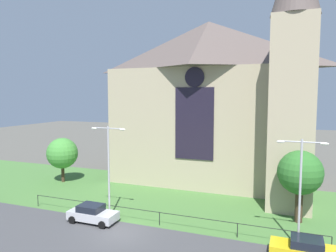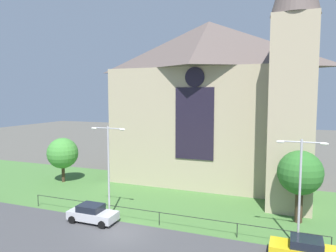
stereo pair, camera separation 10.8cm
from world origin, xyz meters
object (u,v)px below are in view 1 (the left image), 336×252
at_px(tree_left_far, 62,153).
at_px(streetlamp_near, 109,160).
at_px(streetlamp_far, 301,179).
at_px(parked_car_silver, 93,214).
at_px(parked_car_yellow, 304,249).
at_px(tree_right_near, 300,173).
at_px(church_building, 213,100).

relative_size(tree_left_far, streetlamp_near, 0.68).
bearing_deg(streetlamp_far, parked_car_silver, -175.35).
relative_size(tree_left_far, parked_car_yellow, 1.32).
bearing_deg(parked_car_silver, tree_left_far, 138.78).
bearing_deg(tree_right_near, streetlamp_far, -91.39).
bearing_deg(tree_right_near, parked_car_yellow, -88.28).
bearing_deg(tree_right_near, streetlamp_near, -162.14).
bearing_deg(tree_left_far, parked_car_silver, -41.32).
distance_m(tree_right_near, parked_car_yellow, 7.63).
height_order(tree_left_far, parked_car_yellow, tree_left_far).
bearing_deg(parked_car_silver, streetlamp_far, 4.75).
bearing_deg(streetlamp_near, tree_left_far, 144.93).
bearing_deg(tree_left_far, tree_right_near, -6.75).
height_order(tree_left_far, streetlamp_far, streetlamp_far).
relative_size(church_building, tree_right_near, 4.20).
xyz_separation_m(tree_left_far, streetlamp_far, (27.21, -8.25, 1.37)).
xyz_separation_m(church_building, tree_left_far, (-17.27, -7.37, -6.64)).
xyz_separation_m(church_building, tree_right_near, (10.07, -10.61, -6.01)).
xyz_separation_m(tree_right_near, streetlamp_near, (-15.58, -5.02, 0.95)).
xyz_separation_m(streetlamp_far, parked_car_silver, (-16.32, -1.33, -4.25)).
height_order(tree_right_near, parked_car_silver, tree_right_near).
height_order(church_building, parked_car_yellow, church_building).
bearing_deg(tree_left_far, church_building, 23.12).
relative_size(tree_right_near, parked_car_yellow, 1.47).
bearing_deg(church_building, streetlamp_near, -109.43).
bearing_deg(streetlamp_far, parked_car_yellow, -79.50).
relative_size(church_building, parked_car_silver, 6.19).
distance_m(church_building, tree_left_far, 19.92).
distance_m(church_building, parked_car_yellow, 22.32).
xyz_separation_m(church_building, streetlamp_far, (9.94, -15.63, -5.27)).
bearing_deg(streetlamp_near, parked_car_silver, -123.05).
bearing_deg(church_building, tree_left_far, -156.88).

